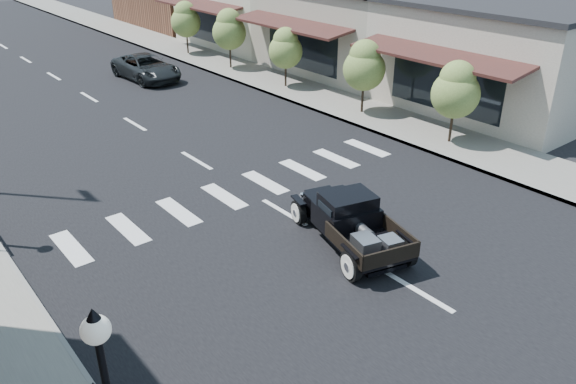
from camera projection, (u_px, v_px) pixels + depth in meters
ground at (330, 240)px, 15.16m from camera, size 120.00×120.00×0.00m
road at (106, 107)px, 25.58m from camera, size 14.00×80.00×0.02m
road_markings at (157, 138)px, 22.11m from camera, size 12.00×60.00×0.06m
sidewalk_right at (256, 76)px, 30.36m from camera, size 3.00×80.00×0.15m
storefront_near at (514, 53)px, 25.42m from camera, size 10.00×9.00×4.50m
storefront_mid at (369, 26)px, 31.68m from camera, size 10.00×9.00×4.50m
storefront_far at (272, 8)px, 37.93m from camera, size 10.00×9.00×4.50m
small_tree_a at (454, 104)px, 20.71m from camera, size 1.78×1.78×2.97m
small_tree_b at (364, 78)px, 23.92m from camera, size 1.80×1.80×3.00m
small_tree_c at (286, 58)px, 27.66m from camera, size 1.67×1.67×2.78m
small_tree_d at (230, 40)px, 31.03m from camera, size 1.86×1.86×3.09m
small_tree_e at (186, 28)px, 34.36m from camera, size 1.80×1.80×2.99m
hotrod_pickup at (351, 221)px, 14.67m from camera, size 2.91×4.47×1.43m
second_car at (146, 68)px, 29.62m from camera, size 2.30×4.67×1.28m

